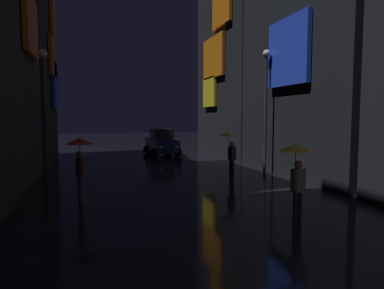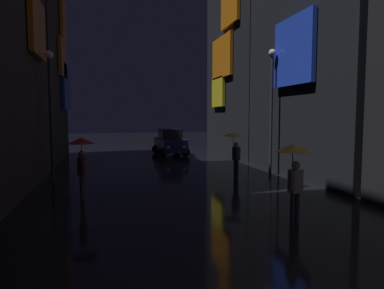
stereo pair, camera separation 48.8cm
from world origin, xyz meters
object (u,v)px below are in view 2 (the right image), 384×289
at_px(pedestrian_near_crossing_yellow, 234,142).
at_px(streetlamp_right_far, 271,98).
at_px(pedestrian_foreground_right_yellow, 294,161).
at_px(streetlamp_left_far, 50,100).
at_px(pedestrian_midstreet_centre_red, 81,151).
at_px(car_distant, 170,142).

relative_size(pedestrian_near_crossing_yellow, streetlamp_right_far, 0.35).
distance_m(pedestrian_foreground_right_yellow, streetlamp_left_far, 10.73).
bearing_deg(streetlamp_right_far, streetlamp_left_far, 176.32).
bearing_deg(pedestrian_foreground_right_yellow, streetlamp_left_far, 130.65).
relative_size(pedestrian_midstreet_centre_red, pedestrian_near_crossing_yellow, 1.00).
distance_m(pedestrian_near_crossing_yellow, streetlamp_left_far, 8.19).
height_order(pedestrian_midstreet_centre_red, car_distant, pedestrian_midstreet_centre_red).
relative_size(pedestrian_midstreet_centre_red, streetlamp_left_far, 0.38).
distance_m(pedestrian_near_crossing_yellow, streetlamp_right_far, 3.00).
height_order(car_distant, streetlamp_right_far, streetlamp_right_far).
height_order(pedestrian_midstreet_centre_red, pedestrian_near_crossing_yellow, same).
xyz_separation_m(pedestrian_near_crossing_yellow, car_distant, (-1.08, 10.19, -0.74)).
height_order(pedestrian_midstreet_centre_red, streetlamp_left_far, streetlamp_left_far).
bearing_deg(streetlamp_right_far, pedestrian_midstreet_centre_red, -158.75).
bearing_deg(car_distant, streetlamp_right_far, -71.52).
bearing_deg(streetlamp_left_far, pedestrian_foreground_right_yellow, -49.35).
xyz_separation_m(pedestrian_midstreet_centre_red, pedestrian_near_crossing_yellow, (6.40, 2.69, 0.00)).
distance_m(car_distant, streetlamp_right_far, 10.47).
relative_size(pedestrian_foreground_right_yellow, car_distant, 0.51).
relative_size(car_distant, streetlamp_left_far, 0.75).
relative_size(pedestrian_midstreet_centre_red, streetlamp_right_far, 0.35).
xyz_separation_m(pedestrian_foreground_right_yellow, streetlamp_left_far, (-6.89, 8.02, 1.83)).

